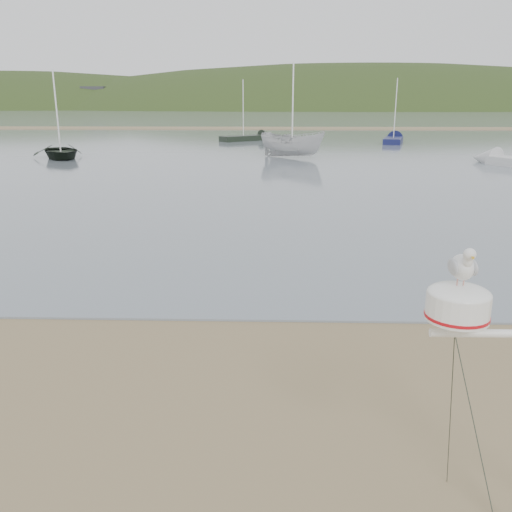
{
  "coord_description": "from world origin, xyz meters",
  "views": [
    {
      "loc": [
        2.06,
        -5.38,
        4.03
      ],
      "look_at": [
        1.87,
        1.0,
        2.16
      ],
      "focal_mm": 38.0,
      "sensor_mm": 36.0,
      "label": 1
    }
  ],
  "objects_px": {
    "boat_white": "(292,122)",
    "sailboat_white_near": "(505,160)",
    "sailboat_blue_far": "(394,139)",
    "sailboat_dark_mid": "(256,137)",
    "boat_dark": "(58,124)"
  },
  "relations": [
    {
      "from": "boat_white",
      "to": "sailboat_white_near",
      "type": "distance_m",
      "value": 13.78
    },
    {
      "from": "sailboat_white_near",
      "to": "sailboat_blue_far",
      "type": "height_order",
      "value": "sailboat_white_near"
    },
    {
      "from": "sailboat_dark_mid",
      "to": "boat_dark",
      "type": "bearing_deg",
      "value": -126.73
    },
    {
      "from": "boat_white",
      "to": "sailboat_dark_mid",
      "type": "bearing_deg",
      "value": 36.88
    },
    {
      "from": "boat_white",
      "to": "sailboat_white_near",
      "type": "xyz_separation_m",
      "value": [
        13.09,
        -3.74,
        -2.14
      ]
    },
    {
      "from": "boat_white",
      "to": "sailboat_white_near",
      "type": "height_order",
      "value": "sailboat_white_near"
    },
    {
      "from": "sailboat_dark_mid",
      "to": "sailboat_blue_far",
      "type": "height_order",
      "value": "sailboat_blue_far"
    },
    {
      "from": "boat_dark",
      "to": "boat_white",
      "type": "xyz_separation_m",
      "value": [
        15.82,
        1.0,
        0.11
      ]
    },
    {
      "from": "sailboat_blue_far",
      "to": "sailboat_white_near",
      "type": "bearing_deg",
      "value": -80.89
    },
    {
      "from": "boat_dark",
      "to": "sailboat_white_near",
      "type": "bearing_deg",
      "value": -34.83
    },
    {
      "from": "sailboat_white_near",
      "to": "sailboat_dark_mid",
      "type": "height_order",
      "value": "sailboat_white_near"
    },
    {
      "from": "boat_dark",
      "to": "sailboat_white_near",
      "type": "xyz_separation_m",
      "value": [
        28.91,
        -2.74,
        -2.03
      ]
    },
    {
      "from": "sailboat_white_near",
      "to": "sailboat_dark_mid",
      "type": "xyz_separation_m",
      "value": [
        -16.05,
        19.98,
        0.0
      ]
    },
    {
      "from": "sailboat_white_near",
      "to": "boat_dark",
      "type": "bearing_deg",
      "value": 174.6
    },
    {
      "from": "sailboat_dark_mid",
      "to": "sailboat_blue_far",
      "type": "relative_size",
      "value": 0.96
    }
  ]
}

